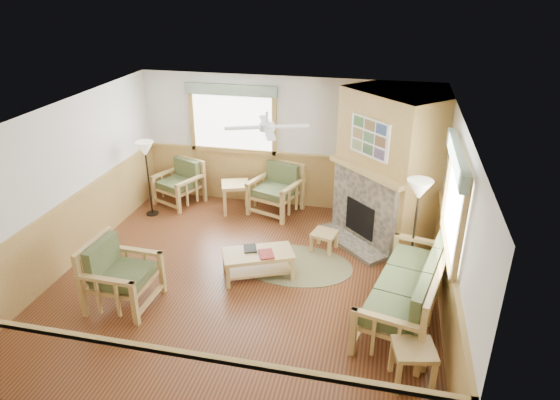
% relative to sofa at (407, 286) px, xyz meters
% --- Properties ---
extents(floor, '(6.00, 6.00, 0.01)m').
position_rel_sofa_xyz_m(floor, '(-2.47, 0.38, -0.52)').
color(floor, '#5B3019').
rests_on(floor, ground).
extents(ceiling, '(6.00, 6.00, 0.01)m').
position_rel_sofa_xyz_m(ceiling, '(-2.47, 0.38, 2.18)').
color(ceiling, white).
rests_on(ceiling, floor).
extents(wall_back, '(6.00, 0.02, 2.70)m').
position_rel_sofa_xyz_m(wall_back, '(-2.47, 3.38, 0.83)').
color(wall_back, white).
rests_on(wall_back, floor).
extents(wall_front, '(6.00, 0.02, 2.70)m').
position_rel_sofa_xyz_m(wall_front, '(-2.47, -2.62, 0.83)').
color(wall_front, white).
rests_on(wall_front, floor).
extents(wall_left, '(0.02, 6.00, 2.70)m').
position_rel_sofa_xyz_m(wall_left, '(-5.47, 0.38, 0.83)').
color(wall_left, white).
rests_on(wall_left, floor).
extents(wall_right, '(0.02, 6.00, 2.70)m').
position_rel_sofa_xyz_m(wall_right, '(0.53, 0.38, 0.83)').
color(wall_right, white).
rests_on(wall_right, floor).
extents(wainscot, '(6.00, 6.00, 1.10)m').
position_rel_sofa_xyz_m(wainscot, '(-2.47, 0.38, 0.03)').
color(wainscot, '#B08A48').
rests_on(wainscot, floor).
extents(fireplace, '(3.11, 3.11, 2.70)m').
position_rel_sofa_xyz_m(fireplace, '(-0.42, 2.43, 0.83)').
color(fireplace, '#B08A48').
rests_on(fireplace, floor).
extents(window_back, '(1.90, 0.16, 1.50)m').
position_rel_sofa_xyz_m(window_back, '(-3.57, 3.34, 2.01)').
color(window_back, white).
rests_on(window_back, wall_back).
extents(window_right, '(0.16, 1.90, 1.50)m').
position_rel_sofa_xyz_m(window_right, '(0.49, 0.18, 2.01)').
color(window_right, white).
rests_on(window_right, wall_right).
extents(ceiling_fan, '(1.59, 1.59, 0.36)m').
position_rel_sofa_xyz_m(ceiling_fan, '(-2.17, 0.68, 2.14)').
color(ceiling_fan, white).
rests_on(ceiling_fan, ceiling).
extents(sofa, '(2.39, 1.40, 1.03)m').
position_rel_sofa_xyz_m(sofa, '(0.00, 0.00, 0.00)').
color(sofa, tan).
rests_on(sofa, floor).
extents(armchair_back_left, '(1.08, 1.08, 0.92)m').
position_rel_sofa_xyz_m(armchair_back_left, '(-4.68, 2.91, -0.05)').
color(armchair_back_left, tan).
rests_on(armchair_back_left, floor).
extents(armchair_back_right, '(1.12, 1.12, 0.99)m').
position_rel_sofa_xyz_m(armchair_back_right, '(-2.58, 2.93, -0.02)').
color(armchair_back_right, tan).
rests_on(armchair_back_right, floor).
extents(armchair_left, '(0.92, 0.92, 1.01)m').
position_rel_sofa_xyz_m(armchair_left, '(-4.05, -0.60, -0.01)').
color(armchair_left, tan).
rests_on(armchair_left, floor).
extents(coffee_table, '(1.25, 0.97, 0.45)m').
position_rel_sofa_xyz_m(coffee_table, '(-2.31, 0.54, -0.29)').
color(coffee_table, tan).
rests_on(coffee_table, floor).
extents(end_table_chairs, '(0.70, 0.68, 0.61)m').
position_rel_sofa_xyz_m(end_table_chairs, '(-3.39, 2.81, -0.21)').
color(end_table_chairs, tan).
rests_on(end_table_chairs, floor).
extents(end_table_sofa, '(0.56, 0.55, 0.54)m').
position_rel_sofa_xyz_m(end_table_sofa, '(0.08, -1.29, -0.25)').
color(end_table_sofa, tan).
rests_on(end_table_sofa, floor).
extents(footstool, '(0.50, 0.50, 0.35)m').
position_rel_sofa_xyz_m(footstool, '(-1.39, 1.61, -0.34)').
color(footstool, tan).
rests_on(footstool, floor).
extents(braided_rug, '(1.95, 1.95, 0.01)m').
position_rel_sofa_xyz_m(braided_rug, '(-1.79, 1.00, -0.51)').
color(braided_rug, brown).
rests_on(braided_rug, floor).
extents(floor_lamp_left, '(0.45, 0.45, 1.55)m').
position_rel_sofa_xyz_m(floor_lamp_left, '(-5.02, 2.27, 0.26)').
color(floor_lamp_left, black).
rests_on(floor_lamp_left, floor).
extents(floor_lamp_right, '(0.46, 0.46, 1.71)m').
position_rel_sofa_xyz_m(floor_lamp_right, '(0.08, 1.06, 0.34)').
color(floor_lamp_right, black).
rests_on(floor_lamp_right, floor).
extents(book_red, '(0.32, 0.36, 0.03)m').
position_rel_sofa_xyz_m(book_red, '(-2.16, 0.49, -0.04)').
color(book_red, maroon).
rests_on(book_red, coffee_table).
extents(book_dark, '(0.28, 0.32, 0.03)m').
position_rel_sofa_xyz_m(book_dark, '(-2.46, 0.61, -0.04)').
color(book_dark, black).
rests_on(book_dark, coffee_table).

